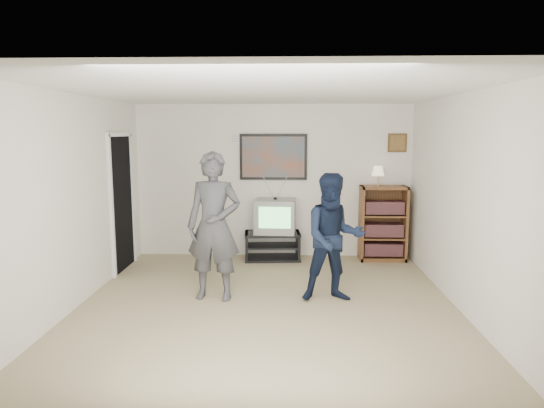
# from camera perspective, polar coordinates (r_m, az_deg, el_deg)

# --- Properties ---
(room_shell) EXTENTS (4.51, 5.00, 2.51)m
(room_shell) POSITION_cam_1_polar(r_m,az_deg,el_deg) (5.85, -0.52, 0.54)
(room_shell) COLOR #96855F
(room_shell) RESTS_ON ground
(media_stand) EXTENTS (0.93, 0.56, 0.45)m
(media_stand) POSITION_cam_1_polar(r_m,az_deg,el_deg) (7.89, 0.05, -4.94)
(media_stand) COLOR black
(media_stand) RESTS_ON room_shell
(crt_television) EXTENTS (0.67, 0.58, 0.54)m
(crt_television) POSITION_cam_1_polar(r_m,az_deg,el_deg) (7.79, 0.38, -1.42)
(crt_television) COLOR gray
(crt_television) RESTS_ON media_stand
(bookshelf) EXTENTS (0.73, 0.42, 1.20)m
(bookshelf) POSITION_cam_1_polar(r_m,az_deg,el_deg) (8.00, 12.90, -2.21)
(bookshelf) COLOR #523018
(bookshelf) RESTS_ON room_shell
(table_lamp) EXTENTS (0.20, 0.20, 0.32)m
(table_lamp) POSITION_cam_1_polar(r_m,az_deg,el_deg) (7.90, 12.36, 3.23)
(table_lamp) COLOR #F3E4B8
(table_lamp) RESTS_ON bookshelf
(person_tall) EXTENTS (0.71, 0.51, 1.83)m
(person_tall) POSITION_cam_1_polar(r_m,az_deg,el_deg) (5.98, -6.85, -2.61)
(person_tall) COLOR #3A3A3D
(person_tall) RESTS_ON room_shell
(person_short) EXTENTS (0.83, 0.68, 1.57)m
(person_short) POSITION_cam_1_polar(r_m,az_deg,el_deg) (5.93, 7.26, -3.96)
(person_short) COLOR black
(person_short) RESTS_ON room_shell
(controller_left) EXTENTS (0.05, 0.13, 0.04)m
(controller_left) POSITION_cam_1_polar(r_m,az_deg,el_deg) (6.13, -6.90, 0.78)
(controller_left) COLOR white
(controller_left) RESTS_ON person_tall
(controller_right) EXTENTS (0.06, 0.13, 0.04)m
(controller_right) POSITION_cam_1_polar(r_m,az_deg,el_deg) (6.12, 7.24, -1.69)
(controller_right) COLOR white
(controller_right) RESTS_ON person_short
(poster) EXTENTS (1.10, 0.03, 0.75)m
(poster) POSITION_cam_1_polar(r_m,az_deg,el_deg) (7.93, 0.16, 5.56)
(poster) COLOR black
(poster) RESTS_ON room_shell
(air_vent) EXTENTS (0.28, 0.02, 0.14)m
(air_vent) POSITION_cam_1_polar(r_m,az_deg,el_deg) (7.96, -3.84, 7.71)
(air_vent) COLOR white
(air_vent) RESTS_ON room_shell
(small_picture) EXTENTS (0.30, 0.03, 0.30)m
(small_picture) POSITION_cam_1_polar(r_m,az_deg,el_deg) (8.11, 14.53, 6.98)
(small_picture) COLOR #4A3317
(small_picture) RESTS_ON room_shell
(doorway) EXTENTS (0.03, 0.85, 2.00)m
(doorway) POSITION_cam_1_polar(r_m,az_deg,el_deg) (7.54, -17.30, 0.05)
(doorway) COLOR black
(doorway) RESTS_ON room_shell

